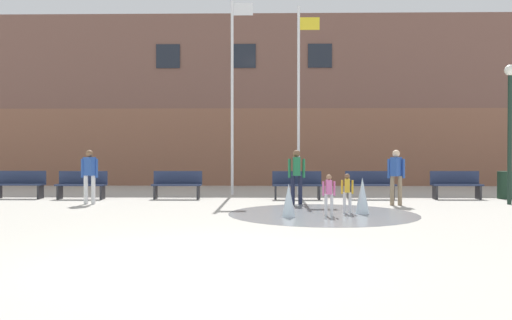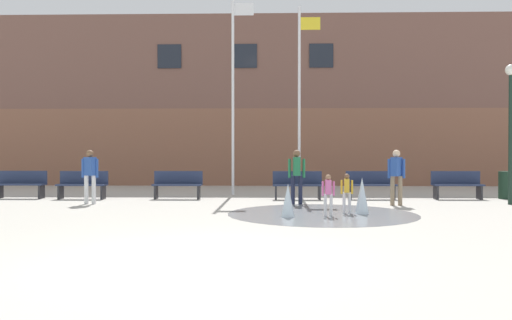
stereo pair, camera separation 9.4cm
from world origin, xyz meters
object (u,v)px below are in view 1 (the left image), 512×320
Objects in this scene: park_bench_under_right_flagpole at (297,185)px; child_with_pink_shirt at (347,190)px; park_bench_near_trashcan at (370,184)px; park_bench_far_left at (20,184)px; flagpole_left at (233,87)px; park_bench_far_right at (456,184)px; adult_watching at (297,172)px; flagpole_right at (299,94)px; park_bench_under_left_flagpole at (82,184)px; lamp_post_right_lane at (510,114)px; park_bench_center at (177,184)px; trash_can at (506,185)px; teen_by_trashcan at (89,172)px; child_in_fountain at (329,192)px; adult_near_bench at (396,173)px.

child_with_pink_shirt is (1.00, -3.79, 0.10)m from park_bench_under_right_flagpole.
child_with_pink_shirt is at bearing -109.62° from park_bench_near_trashcan.
park_bench_far_left is 0.22× the size of flagpole_left.
child_with_pink_shirt is at bearing -136.45° from park_bench_far_right.
flagpole_right is at bearing -6.24° from adult_watching.
park_bench_under_left_flagpole and park_bench_near_trashcan have the same top height.
park_bench_center is at bearing 170.94° from lamp_post_right_lane.
park_bench_far_right is at bearing -12.26° from flagpole_left.
flagpole_left is 9.84m from trash_can.
park_bench_near_trashcan is at bearing 40.55° from teen_by_trashcan.
adult_watching reaches higher than park_bench_far_right.
child_with_pink_shirt is 1.10× the size of trash_can.
park_bench_center is 1.01× the size of adult_watching.
lamp_post_right_lane reaches higher than park_bench_near_trashcan.
flagpole_right is at bearing 162.19° from park_bench_far_right.
lamp_post_right_lane is at bearing -6.57° from park_bench_under_left_flagpole.
park_bench_far_left is 7.91m from flagpole_left.
park_bench_center is 0.24× the size of flagpole_right.
park_bench_far_left is 1.62× the size of child_in_fountain.
park_bench_center is at bearing -179.10° from park_bench_near_trashcan.
child_with_pink_shirt is (10.13, -3.95, 0.10)m from park_bench_far_left.
park_bench_under_left_flagpole is 1.01× the size of adult_watching.
child_with_pink_shirt is (1.11, -2.21, -0.35)m from adult_watching.
teen_by_trashcan is (-6.07, -0.08, 0.00)m from adult_watching.
park_bench_center is 6.25m from child_with_pink_shirt.
child_with_pink_shirt is 6.43m from flagpole_right.
flagpole_left is (-4.60, 1.64, 3.42)m from park_bench_near_trashcan.
adult_watching reaches higher than child_in_fountain.
lamp_post_right_lane is (10.00, -1.60, 2.16)m from park_bench_center.
flagpole_left is (6.94, 1.66, 3.42)m from park_bench_far_left.
flagpole_left reaches higher than trash_can.
adult_near_bench is (11.85, -2.01, 0.45)m from park_bench_far_left.
lamp_post_right_lane reaches higher than adult_watching.
park_bench_center is 6.32m from park_bench_near_trashcan.
park_bench_under_right_flagpole is 3.64m from flagpole_right.
park_bench_center is 10.36m from lamp_post_right_lane.
park_bench_far_right is at bearing -175.28° from trash_can.
adult_near_bench reaches higher than park_bench_far_left.
park_bench_far_right is 1.62× the size of child_with_pink_shirt.
child_in_fountain is at bearing -179.65° from adult_near_bench.
park_bench_under_right_flagpole is 0.24× the size of flagpole_right.
child_with_pink_shirt is (-1.71, -1.94, -0.35)m from adult_near_bench.
child_in_fountain is at bearing -143.82° from trash_can.
park_bench_under_left_flagpole is (2.11, -0.17, 0.00)m from park_bench_far_left.
adult_watching is 1.77× the size of trash_can.
park_bench_near_trashcan is 1.62× the size of child_with_pink_shirt.
trash_can is (6.70, -1.47, -3.18)m from flagpole_right.
teen_by_trashcan is at bearing 66.86° from child_in_fountain.
park_bench_near_trashcan is 8.80m from teen_by_trashcan.
flagpole_left is at bearing 140.39° from park_bench_under_right_flagpole.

